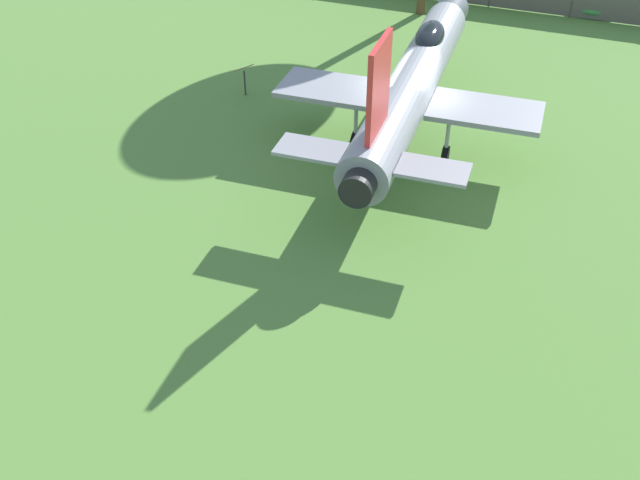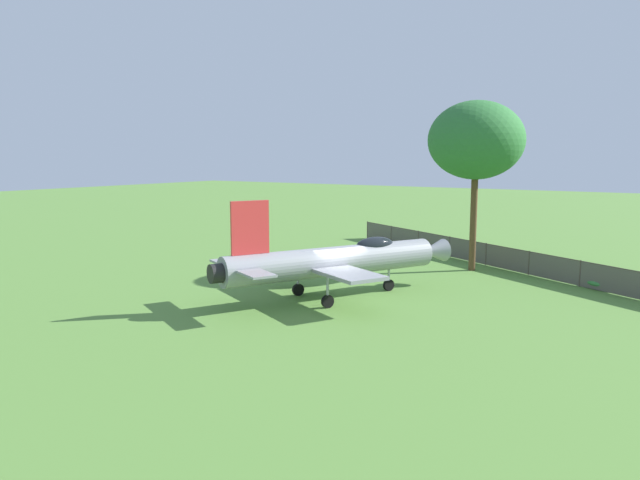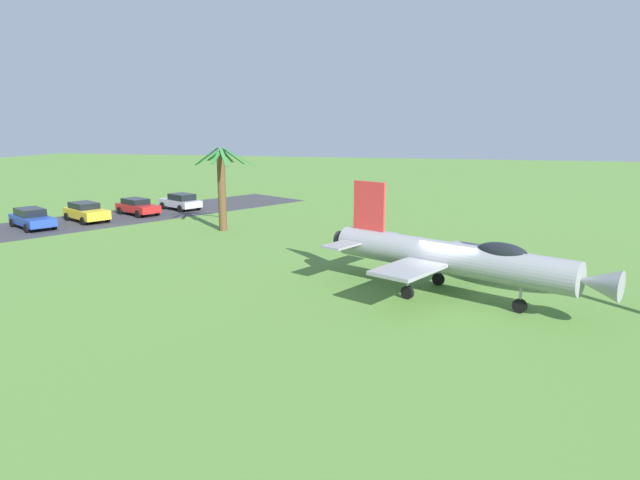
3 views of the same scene
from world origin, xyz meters
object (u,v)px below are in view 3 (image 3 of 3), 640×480
(parked_car_silver, at_px, (181,201))
(info_plaque, at_px, (525,258))
(parked_car_blue, at_px, (32,218))
(parked_car_yellow, at_px, (86,212))
(palm_tree, at_px, (222,189))
(parked_car_red, at_px, (137,206))
(display_jet, at_px, (454,257))

(parked_car_silver, bearing_deg, info_plaque, 179.14)
(parked_car_silver, bearing_deg, parked_car_blue, 87.44)
(parked_car_yellow, bearing_deg, parked_car_silver, 88.85)
(palm_tree, bearing_deg, parked_car_silver, -137.09)
(parked_car_silver, bearing_deg, parked_car_red, 85.87)
(display_jet, relative_size, parked_car_yellow, 2.53)
(display_jet, distance_m, parked_car_silver, 31.93)
(parked_car_red, bearing_deg, parked_car_blue, -92.97)
(info_plaque, bearing_deg, parked_car_yellow, -104.58)
(info_plaque, distance_m, parked_car_yellow, 33.35)
(display_jet, relative_size, parked_car_blue, 2.45)
(parked_car_red, bearing_deg, display_jet, -5.78)
(palm_tree, distance_m, parked_car_yellow, 12.48)
(palm_tree, xyz_separation_m, info_plaque, (7.36, 20.05, -2.23))
(parked_car_red, relative_size, parked_car_yellow, 0.95)
(info_plaque, bearing_deg, parked_car_blue, -98.10)
(info_plaque, height_order, parked_car_red, parked_car_red)
(display_jet, xyz_separation_m, parked_car_red, (-17.31, -26.45, -1.16))
(parked_car_yellow, xyz_separation_m, parked_car_blue, (3.51, -2.07, -0.02))
(parked_car_red, bearing_deg, parked_car_yellow, -92.80)
(info_plaque, relative_size, parked_car_silver, 0.25)
(info_plaque, distance_m, parked_car_red, 32.43)
(parked_car_red, relative_size, parked_car_blue, 0.92)
(parked_car_red, xyz_separation_m, parked_car_yellow, (3.83, -2.23, 0.05))
(parked_car_silver, bearing_deg, parked_car_yellow, 87.17)
(parked_car_silver, xyz_separation_m, parked_car_blue, (10.82, -6.54, -0.00))
(palm_tree, height_order, parked_car_blue, palm_tree)
(palm_tree, relative_size, parked_car_yellow, 1.22)
(display_jet, xyz_separation_m, parked_car_blue, (-9.97, -30.75, -1.13))
(palm_tree, xyz_separation_m, parked_car_yellow, (-1.03, -12.22, -2.30))
(display_jet, bearing_deg, parked_car_blue, -171.24)
(parked_car_silver, xyz_separation_m, parked_car_red, (3.48, -2.23, -0.03))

